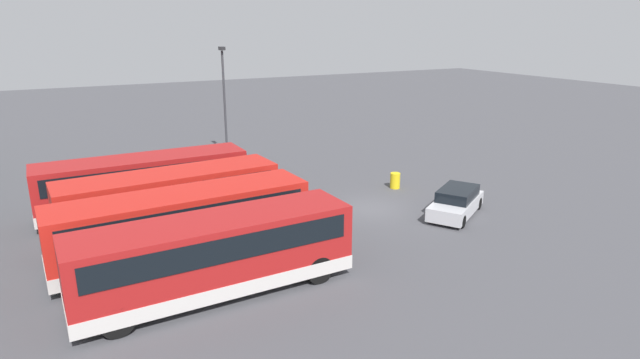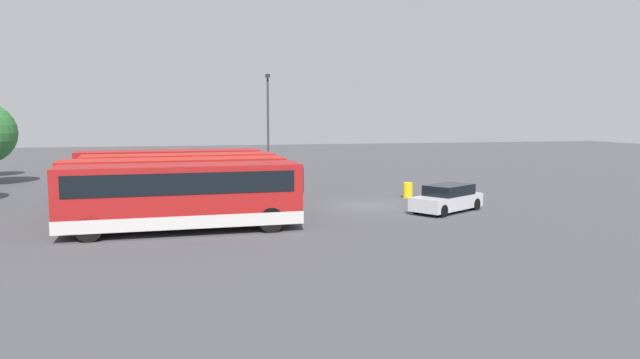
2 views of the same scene
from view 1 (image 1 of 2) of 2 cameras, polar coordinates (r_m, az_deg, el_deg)
ground_plane at (r=28.70m, az=5.48°, el=-3.19°), size 140.00×140.00×0.00m
bus_single_deck_near_end at (r=19.68m, az=-11.27°, el=-7.89°), size 2.90×10.37×2.95m
bus_single_deck_second at (r=22.85m, az=-14.62°, el=-4.61°), size 3.06×10.83×2.95m
bus_single_deck_third at (r=26.03m, az=-15.87°, el=-2.09°), size 3.16×10.40×2.95m
bus_single_deck_fourth at (r=29.39m, az=-18.55°, el=-0.20°), size 2.69×10.77×2.95m
car_hatchback_silver at (r=28.38m, az=14.59°, el=-2.40°), size 3.83×4.66×1.43m
lamp_post_tall at (r=38.04m, az=-10.36°, el=8.89°), size 0.70×0.30×8.16m
waste_bin_yellow at (r=32.34m, az=8.16°, el=-0.11°), size 0.60×0.60×0.95m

